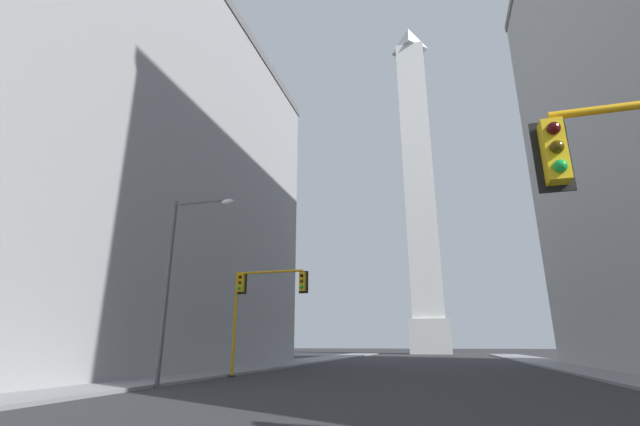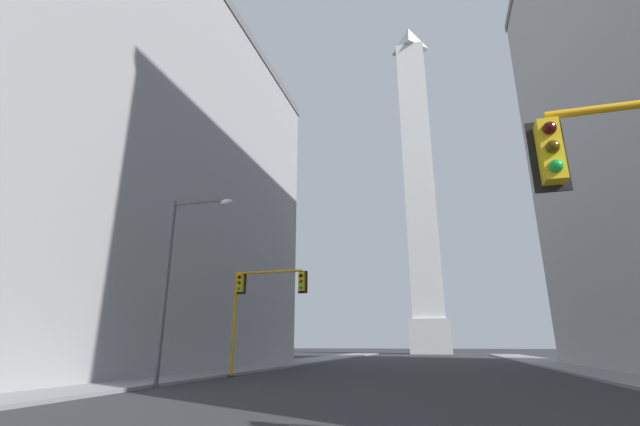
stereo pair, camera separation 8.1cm
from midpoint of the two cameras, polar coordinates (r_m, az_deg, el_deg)
name	(u,v)px [view 2 (the right image)]	position (r m, az deg, el deg)	size (l,w,h in m)	color
sidewalk_left	(252,367)	(36.43, -8.96, -19.65)	(5.00, 106.53, 0.15)	gray
sidewalk_right	(607,373)	(34.75, 33.94, -17.23)	(5.00, 106.53, 0.15)	gray
building_left	(81,167)	(38.51, -29.22, 5.34)	(22.07, 41.15, 30.15)	#9E9EA0
obelisk	(419,179)	(96.58, 13.11, 4.50)	(7.80, 7.80, 76.46)	silver
traffic_light_mid_left	(258,295)	(26.47, -8.14, -10.77)	(4.74, 0.50, 6.13)	orange
street_lamp	(178,267)	(21.24, -18.36, -6.91)	(3.27, 0.36, 8.56)	#4C4C51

